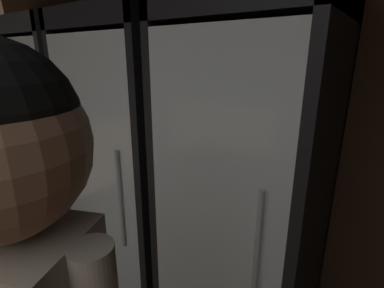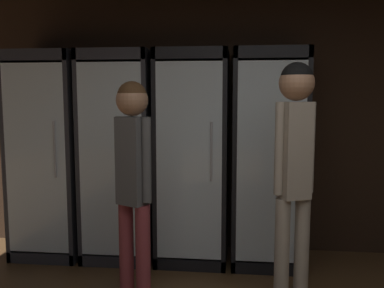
% 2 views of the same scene
% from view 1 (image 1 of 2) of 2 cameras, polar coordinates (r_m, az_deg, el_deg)
% --- Properties ---
extents(wall_back, '(6.00, 0.06, 2.80)m').
position_cam_1_polar(wall_back, '(1.56, 19.74, 4.43)').
color(wall_back, black).
rests_on(wall_back, ground).
extents(cooler_far_left, '(0.64, 0.64, 1.94)m').
position_cam_1_polar(cooler_far_left, '(2.89, -28.96, -0.32)').
color(cooler_far_left, '#2B2B30').
rests_on(cooler_far_left, ground).
extents(cooler_left, '(0.64, 0.64, 1.94)m').
position_cam_1_polar(cooler_left, '(2.32, -21.41, -3.34)').
color(cooler_left, '#2B2B30').
rests_on(cooler_left, ground).
extents(cooler_center, '(0.64, 0.64, 1.94)m').
position_cam_1_polar(cooler_center, '(1.82, -9.05, -8.18)').
color(cooler_center, black).
rests_on(cooler_center, ground).
extents(cooler_right, '(0.64, 0.64, 1.94)m').
position_cam_1_polar(cooler_right, '(1.47, 11.11, -14.69)').
color(cooler_right, black).
rests_on(cooler_right, ground).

